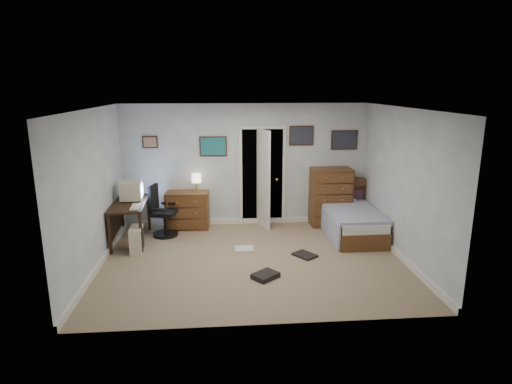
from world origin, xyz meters
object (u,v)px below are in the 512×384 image
computer_desk (125,212)px  low_dresser (188,210)px  bed (351,222)px  tall_dresser (331,197)px  office_chair (162,216)px

computer_desk → low_dresser: (1.09, 0.68, -0.20)m
low_dresser → bed: (3.18, -0.71, -0.10)m
computer_desk → tall_dresser: tall_dresser is taller
office_chair → low_dresser: bearing=56.4°
low_dresser → office_chair: bearing=-134.6°
office_chair → tall_dresser: bearing=21.0°
office_chair → tall_dresser: tall_dresser is taller
computer_desk → office_chair: office_chair is taller
office_chair → tall_dresser: (3.41, 0.39, 0.21)m
computer_desk → low_dresser: bearing=29.4°
low_dresser → tall_dresser: bearing=3.0°
computer_desk → low_dresser: size_ratio=1.56×
computer_desk → tall_dresser: 4.10m
tall_dresser → bed: (0.23, -0.68, -0.33)m
computer_desk → office_chair: bearing=20.5°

